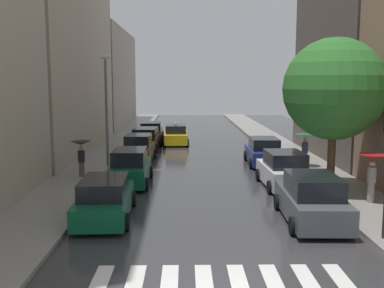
# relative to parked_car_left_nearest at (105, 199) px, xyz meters

# --- Properties ---
(ground_plane) EXTENTS (28.00, 72.00, 0.04)m
(ground_plane) POSITION_rel_parked_car_left_nearest_xyz_m (3.97, 17.23, -0.77)
(ground_plane) COLOR #333335
(sidewalk_left) EXTENTS (3.00, 72.00, 0.15)m
(sidewalk_left) POSITION_rel_parked_car_left_nearest_xyz_m (-2.53, 17.23, -0.67)
(sidewalk_left) COLOR gray
(sidewalk_left) RESTS_ON ground
(sidewalk_right) EXTENTS (3.00, 72.00, 0.15)m
(sidewalk_right) POSITION_rel_parked_car_left_nearest_xyz_m (10.47, 17.23, -0.67)
(sidewalk_right) COLOR gray
(sidewalk_right) RESTS_ON ground
(crosswalk_stripes) EXTENTS (6.75, 2.20, 0.01)m
(crosswalk_stripes) POSITION_rel_parked_car_left_nearest_xyz_m (3.97, -5.55, -0.74)
(crosswalk_stripes) COLOR silver
(crosswalk_stripes) RESTS_ON ground
(building_left_far) EXTENTS (6.00, 20.17, 11.16)m
(building_left_far) POSITION_rel_parked_car_left_nearest_xyz_m (-7.03, 37.85, 4.83)
(building_left_far) COLOR #9E9384
(building_left_far) RESTS_ON ground
(building_right_mid) EXTENTS (6.00, 13.10, 15.06)m
(building_right_mid) POSITION_rel_parked_car_left_nearest_xyz_m (14.97, 13.78, 6.78)
(building_right_mid) COLOR #564C47
(building_right_mid) RESTS_ON ground
(parked_car_left_nearest) EXTENTS (2.20, 4.82, 1.59)m
(parked_car_left_nearest) POSITION_rel_parked_car_left_nearest_xyz_m (0.00, 0.00, 0.00)
(parked_car_left_nearest) COLOR #0C4C2D
(parked_car_left_nearest) RESTS_ON ground
(parked_car_left_second) EXTENTS (2.02, 4.35, 1.81)m
(parked_car_left_second) POSITION_rel_parked_car_left_nearest_xyz_m (0.26, 5.74, 0.09)
(parked_car_left_second) COLOR #0C4C2D
(parked_car_left_second) RESTS_ON ground
(parked_car_left_third) EXTENTS (2.04, 4.12, 1.81)m
(parked_car_left_third) POSITION_rel_parked_car_left_nearest_xyz_m (0.03, 12.04, 0.09)
(parked_car_left_third) COLOR brown
(parked_car_left_third) RESTS_ON ground
(parked_car_left_fourth) EXTENTS (2.29, 4.87, 1.66)m
(parked_car_left_fourth) POSITION_rel_parked_car_left_nearest_xyz_m (0.00, 17.61, 0.03)
(parked_car_left_fourth) COLOR black
(parked_car_left_fourth) RESTS_ON ground
(parked_car_left_fifth) EXTENTS (2.26, 4.59, 1.62)m
(parked_car_left_fifth) POSITION_rel_parked_car_left_nearest_xyz_m (0.00, 22.99, 0.01)
(parked_car_left_fifth) COLOR brown
(parked_car_left_fifth) RESTS_ON ground
(parked_car_right_nearest) EXTENTS (2.26, 4.70, 1.80)m
(parked_car_right_nearest) POSITION_rel_parked_car_left_nearest_xyz_m (7.68, -0.54, 0.09)
(parked_car_right_nearest) COLOR #474C51
(parked_car_right_nearest) RESTS_ON ground
(parked_car_right_second) EXTENTS (2.25, 4.26, 1.79)m
(parked_car_right_second) POSITION_rel_parked_car_left_nearest_xyz_m (7.86, 4.99, 0.08)
(parked_car_right_second) COLOR silver
(parked_car_right_second) RESTS_ON ground
(parked_car_right_third) EXTENTS (2.13, 4.30, 1.70)m
(parked_car_right_third) POSITION_rel_parked_car_left_nearest_xyz_m (7.91, 11.04, 0.05)
(parked_car_right_third) COLOR navy
(parked_car_right_third) RESTS_ON ground
(taxi_midroad) EXTENTS (2.16, 4.35, 1.81)m
(taxi_midroad) POSITION_rel_parked_car_left_nearest_xyz_m (2.23, 20.33, 0.02)
(taxi_midroad) COLOR yellow
(taxi_midroad) RESTS_ON ground
(pedestrian_foreground) EXTENTS (1.08, 1.08, 2.02)m
(pedestrian_foreground) POSITION_rel_parked_car_left_nearest_xyz_m (10.78, 1.63, 0.90)
(pedestrian_foreground) COLOR gray
(pedestrian_foreground) RESTS_ON sidewalk_right
(pedestrian_near_tree) EXTENTS (1.20, 1.20, 1.94)m
(pedestrian_near_tree) POSITION_rel_parked_car_left_nearest_xyz_m (10.12, 9.63, 0.90)
(pedestrian_near_tree) COLOR brown
(pedestrian_near_tree) RESTS_ON sidewalk_right
(pedestrian_by_kerb) EXTENTS (1.05, 1.05, 1.89)m
(pedestrian_by_kerb) POSITION_rel_parked_car_left_nearest_xyz_m (-2.48, 7.00, 0.80)
(pedestrian_by_kerb) COLOR brown
(pedestrian_by_kerb) RESTS_ON sidewalk_left
(street_tree_right) EXTENTS (4.63, 4.63, 6.99)m
(street_tree_right) POSITION_rel_parked_car_left_nearest_xyz_m (9.78, 3.81, 4.06)
(street_tree_right) COLOR #513823
(street_tree_right) RESTS_ON sidewalk_right
(lamp_post_left) EXTENTS (0.60, 0.28, 6.53)m
(lamp_post_left) POSITION_rel_parked_car_left_nearest_xyz_m (-1.58, 9.82, 3.19)
(lamp_post_left) COLOR #595B60
(lamp_post_left) RESTS_ON sidewalk_left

